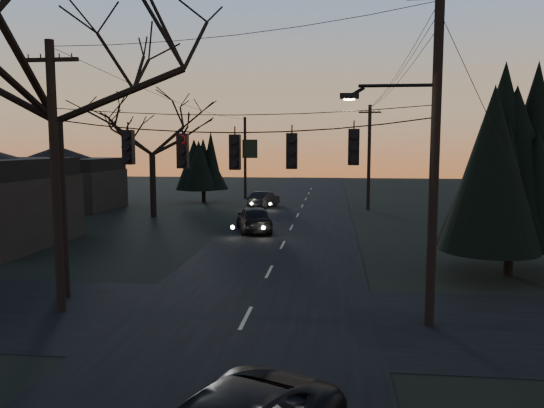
# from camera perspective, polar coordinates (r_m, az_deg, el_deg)

# --- Properties ---
(main_road) EXTENTS (8.00, 120.00, 0.02)m
(main_road) POSITION_cam_1_polar(r_m,az_deg,el_deg) (26.31, 0.74, -5.25)
(main_road) COLOR black
(main_road) RESTS_ON ground
(cross_road) EXTENTS (60.00, 7.00, 0.02)m
(cross_road) POSITION_cam_1_polar(r_m,az_deg,el_deg) (16.72, -2.83, -12.16)
(cross_road) COLOR black
(cross_road) RESTS_ON ground
(utility_pole_right) EXTENTS (5.00, 0.30, 10.00)m
(utility_pole_right) POSITION_cam_1_polar(r_m,az_deg,el_deg) (16.77, 16.52, -12.40)
(utility_pole_right) COLOR black
(utility_pole_right) RESTS_ON ground
(utility_pole_left) EXTENTS (1.80, 0.30, 8.50)m
(utility_pole_left) POSITION_cam_1_polar(r_m,az_deg,el_deg) (18.63, -21.70, -10.68)
(utility_pole_left) COLOR black
(utility_pole_left) RESTS_ON ground
(utility_pole_far_r) EXTENTS (1.80, 0.30, 8.50)m
(utility_pole_far_r) POSITION_cam_1_polar(r_m,az_deg,el_deg) (44.05, 10.28, -0.63)
(utility_pole_far_r) COLOR black
(utility_pole_far_r) RESTS_ON ground
(utility_pole_far_l) EXTENTS (0.30, 0.30, 8.00)m
(utility_pole_far_l) POSITION_cam_1_polar(r_m,az_deg,el_deg) (52.62, -2.89, 0.60)
(utility_pole_far_l) COLOR black
(utility_pole_far_l) RESTS_ON ground
(span_signal_assembly) EXTENTS (11.50, 0.44, 1.66)m
(span_signal_assembly) POSITION_cam_1_polar(r_m,az_deg,el_deg) (15.89, -3.79, 5.88)
(span_signal_assembly) COLOR black
(span_signal_assembly) RESTS_ON ground
(bare_tree_left) EXTENTS (10.05, 10.05, 12.22)m
(bare_tree_left) POSITION_cam_1_polar(r_m,az_deg,el_deg) (19.75, -22.53, 15.31)
(bare_tree_left) COLOR black
(bare_tree_left) RESTS_ON ground
(evergreen_right) EXTENTS (4.94, 4.94, 8.01)m
(evergreen_right) POSITION_cam_1_polar(r_m,az_deg,el_deg) (23.37, 24.53, 4.05)
(evergreen_right) COLOR black
(evergreen_right) RESTS_ON ground
(bare_tree_dist) EXTENTS (7.15, 7.15, 9.19)m
(bare_tree_dist) POSITION_cam_1_polar(r_m,az_deg,el_deg) (39.92, -12.83, 7.83)
(bare_tree_dist) COLOR black
(bare_tree_dist) RESTS_ON ground
(evergreen_dist) EXTENTS (3.54, 3.54, 5.84)m
(evergreen_dist) POSITION_cam_1_polar(r_m,az_deg,el_deg) (49.31, -7.40, 4.25)
(evergreen_dist) COLOR black
(evergreen_dist) RESTS_ON ground
(house_left_far) EXTENTS (9.00, 7.00, 5.20)m
(house_left_far) POSITION_cam_1_polar(r_m,az_deg,el_deg) (47.45, -21.93, 2.66)
(house_left_far) COLOR black
(house_left_far) RESTS_ON ground
(sedan_oncoming_a) EXTENTS (3.06, 5.03, 1.60)m
(sedan_oncoming_a) POSITION_cam_1_polar(r_m,az_deg,el_deg) (32.48, -1.95, -1.60)
(sedan_oncoming_a) COLOR black
(sedan_oncoming_a) RESTS_ON ground
(sedan_oncoming_b) EXTENTS (2.42, 4.29, 1.34)m
(sedan_oncoming_b) POSITION_cam_1_polar(r_m,az_deg,el_deg) (45.21, -0.85, 0.50)
(sedan_oncoming_b) COLOR black
(sedan_oncoming_b) RESTS_ON ground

